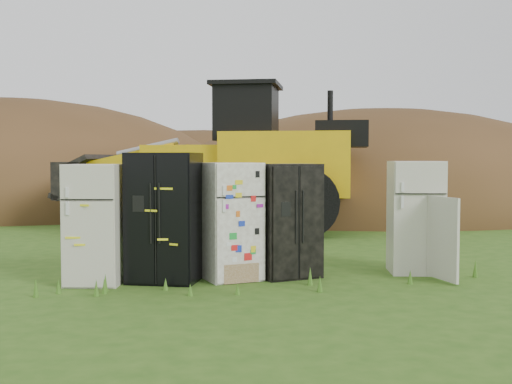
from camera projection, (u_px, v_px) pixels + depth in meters
ground at (265, 278)px, 9.69m from camera, size 120.00×120.00×0.00m
fridge_leftmost at (95, 224)px, 9.18m from camera, size 0.90×0.87×1.72m
fridge_black_side at (164, 217)px, 9.36m from camera, size 1.19×1.06×1.88m
fridge_sticker at (232, 221)px, 9.53m from camera, size 0.92×0.88×1.74m
fridge_dark_mid at (287, 220)px, 9.74m from camera, size 1.03×0.91×1.72m
fridge_open_door at (416, 217)px, 10.10m from camera, size 0.94×0.90×1.76m
wheel_loader at (211, 157)px, 16.09m from camera, size 8.15×5.31×3.66m
dirt_mound_right at (384, 211)px, 21.87m from camera, size 16.42×12.04×6.97m
dirt_mound_left at (9, 208)px, 23.19m from camera, size 17.66×13.24×7.92m
dirt_mound_back at (204, 202)px, 26.67m from camera, size 15.83×10.56×5.96m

